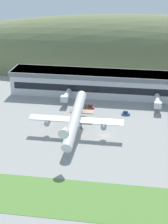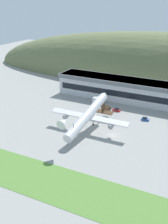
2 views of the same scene
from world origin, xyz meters
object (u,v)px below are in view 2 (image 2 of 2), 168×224
cargo_airplane (88,116)px  service_car_1 (145,119)px  traffic_cone_1 (94,119)px  terminal_building (148,92)px  service_car_0 (117,110)px  jetway_0 (99,98)px

cargo_airplane → service_car_1: 31.95m
cargo_airplane → traffic_cone_1: (-4.10, 14.12, -7.34)m
service_car_1 → traffic_cone_1: service_car_1 is taller
terminal_building → traffic_cone_1: terminal_building is taller
service_car_0 → traffic_cone_1: size_ratio=7.37×
terminal_building → traffic_cone_1: bearing=-115.1°
terminal_building → jetway_0: (-23.14, -14.78, -3.03)m
service_car_1 → traffic_cone_1: 25.45m
terminal_building → service_car_1: (6.72, -24.49, -6.35)m
cargo_airplane → service_car_0: bearing=86.8°
terminal_building → cargo_airplane: (-12.33, -49.18, 0.60)m
service_car_0 → traffic_cone_1: 16.59m
terminal_building → jetway_0: 27.62m
traffic_cone_1 → service_car_0: bearing=69.7°
cargo_airplane → service_car_0: (1.65, 29.68, -6.92)m
jetway_0 → terminal_building: bearing=32.6°
terminal_building → service_car_1: terminal_building is taller
jetway_0 → cargo_airplane: size_ratio=0.29×
cargo_airplane → traffic_cone_1: 16.43m
jetway_0 → service_car_0: (12.46, -4.73, -3.29)m
service_car_0 → traffic_cone_1: bearing=-110.3°
terminal_building → service_car_1: size_ratio=28.22×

